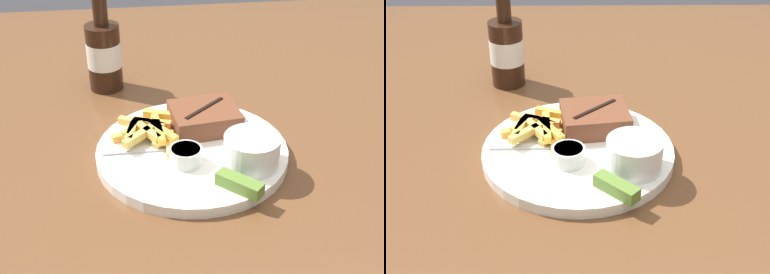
% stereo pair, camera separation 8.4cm
% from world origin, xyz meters
% --- Properties ---
extents(dining_table, '(1.40, 1.50, 0.75)m').
position_xyz_m(dining_table, '(0.00, 0.00, 0.69)').
color(dining_table, brown).
rests_on(dining_table, ground_plane).
extents(dinner_plate, '(0.31, 0.31, 0.02)m').
position_xyz_m(dinner_plate, '(0.00, 0.00, 0.76)').
color(dinner_plate, white).
rests_on(dinner_plate, dining_table).
extents(steak_portion, '(0.12, 0.11, 0.04)m').
position_xyz_m(steak_portion, '(0.03, 0.06, 0.78)').
color(steak_portion, brown).
rests_on(steak_portion, dinner_plate).
extents(fries_pile, '(0.12, 0.13, 0.02)m').
position_xyz_m(fries_pile, '(-0.06, 0.04, 0.78)').
color(fries_pile, '#EFA343').
rests_on(fries_pile, dinner_plate).
extents(coleslaw_cup, '(0.09, 0.09, 0.05)m').
position_xyz_m(coleslaw_cup, '(0.08, -0.06, 0.79)').
color(coleslaw_cup, white).
rests_on(coleslaw_cup, dinner_plate).
extents(dipping_sauce_cup, '(0.05, 0.05, 0.03)m').
position_xyz_m(dipping_sauce_cup, '(-0.01, -0.04, 0.78)').
color(dipping_sauce_cup, silver).
rests_on(dipping_sauce_cup, dinner_plate).
extents(pickle_spear, '(0.07, 0.06, 0.02)m').
position_xyz_m(pickle_spear, '(0.05, -0.12, 0.78)').
color(pickle_spear, '#567A2D').
rests_on(pickle_spear, dinner_plate).
extents(fork_utensil, '(0.13, 0.01, 0.00)m').
position_xyz_m(fork_utensil, '(-0.08, -0.00, 0.77)').
color(fork_utensil, '#B7B7BC').
rests_on(fork_utensil, dinner_plate).
extents(beer_bottle, '(0.07, 0.07, 0.21)m').
position_xyz_m(beer_bottle, '(-0.14, 0.27, 0.82)').
color(beer_bottle, black).
rests_on(beer_bottle, dining_table).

